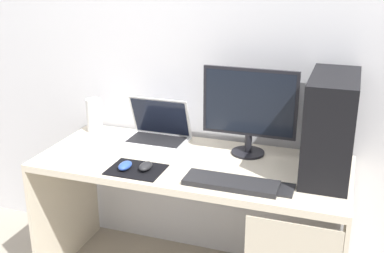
# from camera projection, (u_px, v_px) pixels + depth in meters

# --- Properties ---
(wall_back) EXTENTS (4.00, 0.05, 2.60)m
(wall_back) POSITION_uv_depth(u_px,v_px,m) (215.00, 34.00, 2.52)
(wall_back) COLOR silver
(wall_back) RESTS_ON ground_plane
(desk) EXTENTS (1.54, 0.65, 0.73)m
(desk) POSITION_uv_depth(u_px,v_px,m) (195.00, 187.00, 2.41)
(desk) COLOR beige
(desk) RESTS_ON ground_plane
(pc_tower) EXTENTS (0.21, 0.47, 0.47)m
(pc_tower) POSITION_uv_depth(u_px,v_px,m) (330.00, 126.00, 2.16)
(pc_tower) COLOR black
(pc_tower) RESTS_ON desk
(monitor) EXTENTS (0.47, 0.17, 0.45)m
(monitor) POSITION_uv_depth(u_px,v_px,m) (249.00, 109.00, 2.38)
(monitor) COLOR black
(monitor) RESTS_ON desk
(laptop) EXTENTS (0.34, 0.25, 0.24)m
(laptop) POSITION_uv_depth(u_px,v_px,m) (157.00, 133.00, 2.62)
(laptop) COLOR white
(laptop) RESTS_ON desk
(speaker) EXTENTS (0.09, 0.09, 0.19)m
(speaker) POSITION_uv_depth(u_px,v_px,m) (94.00, 115.00, 2.75)
(speaker) COLOR white
(speaker) RESTS_ON desk
(keyboard) EXTENTS (0.42, 0.14, 0.02)m
(keyboard) POSITION_uv_depth(u_px,v_px,m) (231.00, 183.00, 2.12)
(keyboard) COLOR #232326
(keyboard) RESTS_ON desk
(mousepad) EXTENTS (0.26, 0.20, 0.00)m
(mousepad) POSITION_uv_depth(u_px,v_px,m) (136.00, 170.00, 2.28)
(mousepad) COLOR black
(mousepad) RESTS_ON desk
(mouse_left) EXTENTS (0.06, 0.10, 0.03)m
(mouse_left) POSITION_uv_depth(u_px,v_px,m) (146.00, 166.00, 2.27)
(mouse_left) COLOR #232326
(mouse_left) RESTS_ON mousepad
(mouse_right) EXTENTS (0.06, 0.10, 0.03)m
(mouse_right) POSITION_uv_depth(u_px,v_px,m) (125.00, 166.00, 2.27)
(mouse_right) COLOR #2D51B2
(mouse_right) RESTS_ON mousepad
(cell_phone) EXTENTS (0.07, 0.13, 0.01)m
(cell_phone) POSITION_uv_depth(u_px,v_px,m) (286.00, 190.00, 2.07)
(cell_phone) COLOR #232326
(cell_phone) RESTS_ON desk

